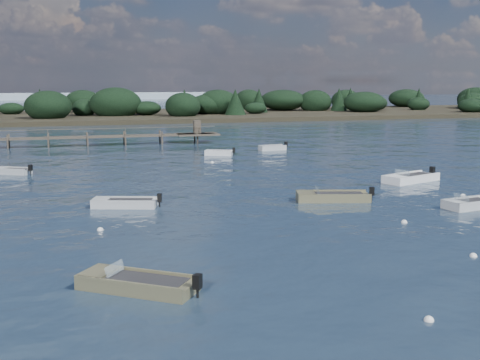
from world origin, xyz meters
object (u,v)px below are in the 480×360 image
object	(u,v)px
dinghy_mid_white_b	(411,180)
tender_far_grey_b	(272,149)
dinghy_near_olive	(137,286)
dinghy_mid_white_a	(332,198)
dinghy_mid_grey	(125,205)
dinghy_extra_a	(469,206)
tender_far_white	(219,154)
tender_far_grey	(13,172)

from	to	relation	value
dinghy_mid_white_b	tender_far_grey_b	size ratio (longest dim) A/B	1.54
dinghy_near_olive	dinghy_mid_white_a	bearing A→B (deg)	43.55
tender_far_grey_b	dinghy_mid_white_a	bearing A→B (deg)	-101.46
dinghy_near_olive	dinghy_mid_grey	size ratio (longest dim) A/B	1.05
dinghy_mid_grey	dinghy_extra_a	bearing A→B (deg)	-17.14
dinghy_extra_a	tender_far_grey_b	xyz separation A→B (m)	(-1.30, 31.42, 0.01)
dinghy_extra_a	tender_far_white	bearing A→B (deg)	105.55
dinghy_mid_white_a	dinghy_mid_grey	distance (m)	12.80
dinghy_mid_grey	tender_far_white	bearing A→B (deg)	63.05
tender_far_white	dinghy_mid_white_a	xyz separation A→B (m)	(1.17, -24.32, -0.00)
dinghy_mid_white_b	tender_far_grey_b	bearing A→B (deg)	97.95
dinghy_mid_grey	tender_far_grey	xyz separation A→B (m)	(-7.38, 15.43, 0.00)
tender_far_white	dinghy_extra_a	distance (m)	29.73
dinghy_mid_white_b	tender_far_grey_b	world-z (taller)	dinghy_mid_white_b
dinghy_extra_a	dinghy_mid_grey	bearing A→B (deg)	162.86
dinghy_extra_a	tender_far_grey_b	world-z (taller)	dinghy_extra_a
dinghy_mid_white_a	tender_far_grey_b	xyz separation A→B (m)	(5.49, 27.10, 0.01)
tender_far_white	dinghy_near_olive	distance (m)	39.33
dinghy_extra_a	dinghy_mid_grey	xyz separation A→B (m)	(-19.48, 6.01, -0.01)
dinghy_extra_a	dinghy_mid_white_b	bearing A→B (deg)	78.93
tender_far_white	dinghy_mid_white_b	bearing A→B (deg)	-63.32
tender_far_white	tender_far_grey	xyz separation A→B (m)	(-18.89, -7.21, -0.00)
dinghy_mid_white_a	tender_far_grey	bearing A→B (deg)	139.53
dinghy_mid_grey	tender_far_grey	size ratio (longest dim) A/B	1.35
dinghy_mid_white_a	dinghy_extra_a	size ratio (longest dim) A/B	1.39
tender_far_grey	dinghy_near_olive	bearing A→B (deg)	-77.96
tender_far_white	tender_far_grey_b	xyz separation A→B (m)	(6.67, 2.78, 0.01)
dinghy_near_olive	dinghy_extra_a	size ratio (longest dim) A/B	1.24
tender_far_grey	dinghy_mid_white_b	bearing A→B (deg)	-23.12
tender_far_white	dinghy_extra_a	world-z (taller)	dinghy_extra_a
dinghy_extra_a	dinghy_mid_grey	distance (m)	20.39
dinghy_near_olive	tender_far_grey_b	world-z (taller)	dinghy_near_olive
tender_far_white	dinghy_extra_a	bearing A→B (deg)	-74.45
dinghy_mid_white_b	dinghy_extra_a	size ratio (longest dim) A/B	1.42
tender_far_white	tender_far_grey	world-z (taller)	tender_far_white
dinghy_near_olive	dinghy_mid_white_a	xyz separation A→B (m)	(13.65, 12.97, 0.00)
dinghy_mid_white_b	tender_far_grey	world-z (taller)	dinghy_mid_white_b
tender_far_white	dinghy_extra_a	size ratio (longest dim) A/B	0.86
tender_far_white	dinghy_extra_a	xyz separation A→B (m)	(7.97, -28.65, 0.00)
tender_far_grey_b	dinghy_mid_white_b	bearing A→B (deg)	-82.05
dinghy_near_olive	dinghy_mid_white_b	bearing A→B (deg)	38.75
dinghy_near_olive	tender_far_grey_b	size ratio (longest dim) A/B	1.34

